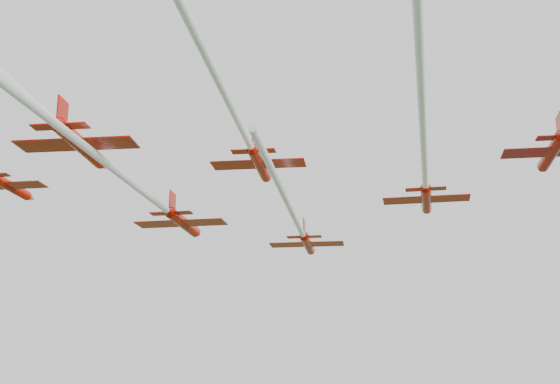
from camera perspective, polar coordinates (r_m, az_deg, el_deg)
The scene contains 5 objects.
jet_lead at distance 86.80m, azimuth 1.38°, elevation -2.47°, with size 19.16×45.23×2.72m.
jet_row2_left at distance 74.32m, azimuth -9.92°, elevation -0.01°, with size 20.48×54.33×2.95m.
jet_row2_right at distance 72.66m, azimuth 10.52°, elevation 2.47°, with size 20.79×58.66×2.80m.
jet_row3_mid at distance 56.68m, azimuth -4.08°, elevation 7.24°, with size 25.28×60.83×2.60m.
jet_row4_left at distance 54.72m, azimuth -18.95°, elevation 7.41°, with size 22.21×51.67×2.91m.
Camera 1 is at (29.55, -65.87, 28.11)m, focal length 50.00 mm.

